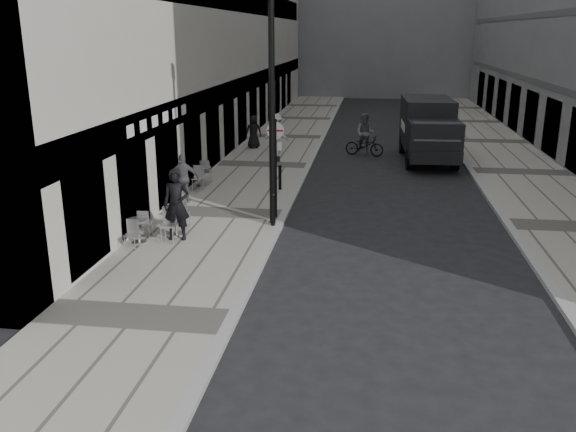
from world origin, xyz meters
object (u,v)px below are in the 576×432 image
(lamppost, at_px, (272,95))
(panel_van, at_px, (428,127))
(walking_man, at_px, (176,205))
(cyclist, at_px, (365,139))
(sign_post, at_px, (276,155))

(lamppost, relative_size, panel_van, 1.16)
(walking_man, bearing_deg, cyclist, 62.11)
(walking_man, xyz_separation_m, lamppost, (2.42, 1.89, 2.87))
(sign_post, height_order, cyclist, sign_post)
(walking_man, xyz_separation_m, cyclist, (5.01, 13.63, -0.34))
(panel_van, height_order, cyclist, panel_van)
(lamppost, xyz_separation_m, cyclist, (2.60, 11.74, -3.21))
(walking_man, bearing_deg, panel_van, 50.71)
(panel_van, distance_m, cyclist, 3.10)
(sign_post, relative_size, panel_van, 0.52)
(sign_post, distance_m, lamppost, 1.99)
(panel_van, bearing_deg, lamppost, -118.72)
(sign_post, relative_size, lamppost, 0.45)
(panel_van, bearing_deg, sign_post, -120.09)
(sign_post, xyz_separation_m, cyclist, (2.60, 11.11, -1.32))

